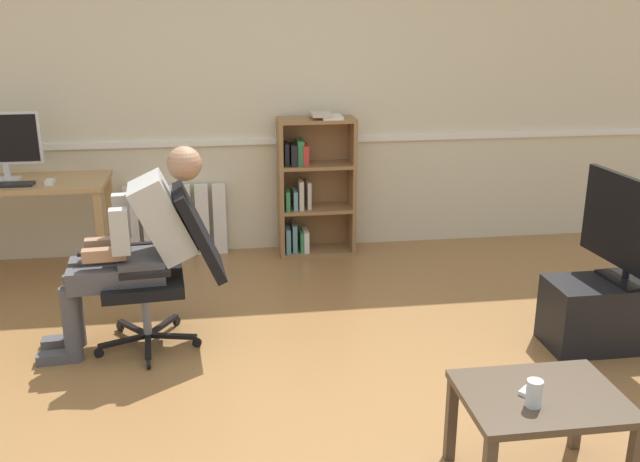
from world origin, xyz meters
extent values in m
plane|color=olive|center=(0.00, 0.00, 0.00)|extent=(18.00, 18.00, 0.00)
cube|color=beige|center=(0.00, 2.65, 1.35)|extent=(12.00, 0.10, 2.70)
cube|color=white|center=(0.00, 2.58, 0.92)|extent=(12.00, 0.03, 0.05)
cube|color=tan|center=(-1.29, 1.90, 0.36)|extent=(0.06, 0.06, 0.72)
cube|color=tan|center=(-1.29, 2.40, 0.36)|extent=(0.06, 0.06, 0.72)
cube|color=tan|center=(-1.94, 2.15, 0.74)|extent=(1.37, 0.58, 0.04)
cube|color=silver|center=(-1.97, 2.21, 0.76)|extent=(0.18, 0.14, 0.01)
cube|color=silver|center=(-1.97, 2.23, 0.82)|extent=(0.04, 0.02, 0.10)
cube|color=silver|center=(-1.97, 2.23, 1.06)|extent=(0.54, 0.02, 0.38)
cube|color=black|center=(-1.97, 2.22, 1.06)|extent=(0.50, 0.00, 0.34)
cube|color=black|center=(-1.93, 2.01, 0.77)|extent=(0.39, 0.12, 0.02)
cube|color=white|center=(-1.63, 2.03, 0.77)|extent=(0.06, 0.10, 0.03)
cube|color=olive|center=(0.05, 2.42, 0.56)|extent=(0.03, 0.28, 1.12)
cube|color=olive|center=(0.64, 2.42, 0.56)|extent=(0.03, 0.28, 1.12)
cube|color=olive|center=(0.35, 2.56, 0.56)|extent=(0.59, 0.02, 1.12)
cube|color=olive|center=(0.35, 2.42, 0.01)|extent=(0.55, 0.28, 0.03)
cube|color=olive|center=(0.35, 2.42, 0.38)|extent=(0.55, 0.28, 0.03)
cube|color=olive|center=(0.35, 2.42, 0.74)|extent=(0.55, 0.28, 0.03)
cube|color=olive|center=(0.35, 2.42, 1.11)|extent=(0.55, 0.28, 0.03)
cube|color=#6699A3|center=(0.10, 2.41, 0.13)|extent=(0.04, 0.19, 0.20)
cube|color=#38844C|center=(0.10, 2.40, 0.47)|extent=(0.03, 0.19, 0.16)
cube|color=black|center=(0.10, 2.43, 0.84)|extent=(0.03, 0.19, 0.18)
cube|color=#6699A3|center=(0.16, 2.43, 0.14)|extent=(0.04, 0.19, 0.23)
cube|color=#6699A3|center=(0.17, 2.42, 0.47)|extent=(0.03, 0.19, 0.15)
cube|color=black|center=(0.16, 2.40, 0.84)|extent=(0.05, 0.19, 0.17)
cube|color=#38844C|center=(0.22, 2.42, 0.11)|extent=(0.04, 0.19, 0.17)
cube|color=beige|center=(0.21, 2.41, 0.51)|extent=(0.04, 0.19, 0.24)
cube|color=#38844C|center=(0.21, 2.43, 0.85)|extent=(0.05, 0.19, 0.20)
cube|color=white|center=(0.25, 2.41, 0.12)|extent=(0.04, 0.19, 0.18)
cube|color=beige|center=(0.28, 2.44, 0.50)|extent=(0.03, 0.19, 0.22)
cube|color=red|center=(0.25, 2.42, 0.84)|extent=(0.05, 0.19, 0.16)
cube|color=white|center=(0.46, 2.39, 1.13)|extent=(0.16, 0.22, 0.02)
cube|color=beige|center=(0.38, 2.38, 1.16)|extent=(0.16, 0.22, 0.02)
cube|color=white|center=(-1.15, 2.54, 0.29)|extent=(0.11, 0.08, 0.58)
cube|color=white|center=(-1.01, 2.54, 0.29)|extent=(0.11, 0.08, 0.58)
cube|color=white|center=(-0.87, 2.54, 0.29)|extent=(0.11, 0.08, 0.58)
cube|color=white|center=(-0.73, 2.54, 0.29)|extent=(0.11, 0.08, 0.58)
cube|color=white|center=(-0.58, 2.54, 0.29)|extent=(0.11, 0.08, 0.58)
cube|color=white|center=(-0.44, 2.54, 0.29)|extent=(0.11, 0.08, 0.58)
cube|color=black|center=(-0.88, 0.75, 0.07)|extent=(0.06, 0.30, 0.02)
cylinder|color=black|center=(-0.87, 0.60, 0.03)|extent=(0.03, 0.06, 0.06)
cube|color=black|center=(-0.75, 0.87, 0.07)|extent=(0.30, 0.10, 0.02)
cylinder|color=black|center=(-0.61, 0.83, 0.03)|extent=(0.06, 0.03, 0.06)
cube|color=black|center=(-0.82, 1.03, 0.07)|extent=(0.19, 0.28, 0.02)
cylinder|color=black|center=(-0.74, 1.16, 0.03)|extent=(0.05, 0.06, 0.06)
cube|color=black|center=(-1.00, 1.02, 0.07)|extent=(0.22, 0.25, 0.02)
cylinder|color=black|center=(-1.09, 1.13, 0.03)|extent=(0.05, 0.06, 0.06)
cube|color=black|center=(-1.04, 0.84, 0.07)|extent=(0.29, 0.15, 0.02)
cylinder|color=black|center=(-1.17, 0.79, 0.03)|extent=(0.06, 0.04, 0.06)
cylinder|color=gray|center=(-0.90, 0.90, 0.23)|extent=(0.05, 0.05, 0.30)
cube|color=black|center=(-0.90, 0.90, 0.41)|extent=(0.50, 0.50, 0.07)
cube|color=black|center=(-0.56, 0.93, 0.70)|extent=(0.31, 0.46, 0.54)
cube|color=black|center=(-0.90, 1.16, 0.56)|extent=(0.28, 0.07, 0.03)
cube|color=black|center=(-0.86, 0.65, 0.56)|extent=(0.28, 0.07, 0.03)
cube|color=#4C4C51|center=(-0.90, 0.90, 0.52)|extent=(0.29, 0.36, 0.14)
cube|color=#B2B2AD|center=(-0.76, 0.91, 0.80)|extent=(0.41, 0.37, 0.52)
sphere|color=#A87A5B|center=(-0.62, 0.93, 1.11)|extent=(0.20, 0.20, 0.20)
cube|color=black|center=(-1.18, 0.88, 0.62)|extent=(0.15, 0.05, 0.02)
cube|color=#4C4C51|center=(-1.11, 0.98, 0.49)|extent=(0.43, 0.16, 0.13)
cylinder|color=#4C4C51|center=(-1.32, 0.97, 0.23)|extent=(0.10, 0.10, 0.46)
cube|color=#4C4C51|center=(-1.42, 0.96, 0.03)|extent=(0.23, 0.11, 0.06)
cube|color=#4C4C51|center=(-1.10, 0.79, 0.49)|extent=(0.43, 0.16, 0.13)
cylinder|color=#4C4C51|center=(-1.31, 0.77, 0.23)|extent=(0.10, 0.10, 0.46)
cube|color=#4C4C51|center=(-1.41, 0.76, 0.03)|extent=(0.23, 0.11, 0.06)
cube|color=#B2B2AD|center=(-1.01, 1.05, 0.78)|extent=(0.11, 0.09, 0.26)
cube|color=#A87A5B|center=(-1.10, 0.98, 0.64)|extent=(0.25, 0.09, 0.07)
cube|color=#B2B2AD|center=(-0.98, 0.74, 0.78)|extent=(0.11, 0.09, 0.26)
cube|color=#A87A5B|center=(-1.09, 0.79, 0.64)|extent=(0.25, 0.09, 0.07)
cube|color=black|center=(1.93, 0.52, 0.21)|extent=(0.90, 0.36, 0.41)
cube|color=black|center=(1.93, 0.52, 0.42)|extent=(0.23, 0.34, 0.02)
cylinder|color=black|center=(1.93, 0.52, 0.46)|extent=(0.04, 0.04, 0.05)
cube|color=black|center=(1.93, 0.52, 0.76)|extent=(0.11, 0.91, 0.54)
cube|color=#9EBCF4|center=(1.96, 0.52, 0.76)|extent=(0.07, 0.85, 0.50)
cube|color=#4C3D2D|center=(1.17, -0.44, 0.21)|extent=(0.04, 0.04, 0.41)
cube|color=#4C3D2D|center=(0.56, -0.44, 0.21)|extent=(0.04, 0.04, 0.41)
cube|color=#4C3D2D|center=(0.86, -0.66, 0.43)|extent=(0.67, 0.51, 0.03)
cylinder|color=silver|center=(0.79, -0.74, 0.50)|extent=(0.07, 0.07, 0.11)
cube|color=white|center=(0.83, -0.62, 0.45)|extent=(0.14, 0.13, 0.02)
camera|label=1|loc=(-0.41, -3.07, 1.99)|focal=39.50mm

